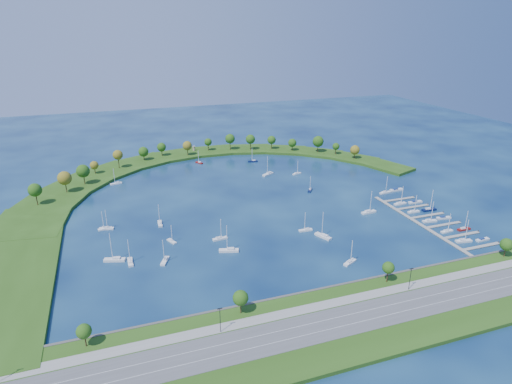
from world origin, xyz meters
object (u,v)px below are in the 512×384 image
object	(u,v)px
moored_boat_11	(106,228)
moored_boat_17	(369,212)
moored_boat_9	(172,241)
docked_boat_1	(483,239)
moored_boat_4	(160,223)
docked_boat_9	(415,202)
docked_boat_0	(464,240)
moored_boat_5	(105,228)
moored_boat_10	(350,262)
moored_boat_7	(116,183)
docked_boat_10	(385,192)
docked_boat_5	(443,218)
moored_boat_18	(253,161)
harbor_tower	(194,148)
docked_boat_7	(429,209)
moored_boat_6	(306,229)
docked_boat_2	(447,231)
moored_boat_0	(220,238)
moored_boat_8	(323,236)
docked_boat_3	(464,228)
moored_boat_1	(199,162)
moored_boat_3	(297,173)
moored_boat_12	(268,174)
moored_boat_16	(229,250)
moored_boat_14	(130,261)
moored_boat_15	(115,259)
docked_boat_8	(400,203)
moored_boat_2	(310,190)
dock_system	(429,221)
moored_boat_13	(165,260)
docked_boat_6	(414,211)

from	to	relation	value
moored_boat_11	moored_boat_17	world-z (taller)	moored_boat_17
moored_boat_9	docked_boat_1	distance (m)	159.80
moored_boat_4	docked_boat_9	world-z (taller)	moored_boat_4
moored_boat_9	docked_boat_0	bearing A→B (deg)	46.49
moored_boat_5	moored_boat_10	world-z (taller)	moored_boat_10
moored_boat_7	docked_boat_10	world-z (taller)	moored_boat_7
docked_boat_5	docked_boat_9	size ratio (longest dim) A/B	0.96
docked_boat_1	docked_boat_0	bearing A→B (deg)	167.39
moored_boat_18	docked_boat_0	xyz separation A→B (m)	(57.34, -166.13, 0.03)
harbor_tower	docked_boat_5	distance (m)	211.11
moored_boat_4	docked_boat_7	distance (m)	158.02
moored_boat_6	docked_boat_2	size ratio (longest dim) A/B	1.01
moored_boat_0	moored_boat_8	size ratio (longest dim) A/B	0.81
moored_boat_18	docked_boat_5	distance (m)	155.44
docked_boat_0	docked_boat_3	distance (m)	15.15
moored_boat_1	docked_boat_5	world-z (taller)	moored_boat_1
harbor_tower	moored_boat_0	size ratio (longest dim) A/B	0.35
moored_boat_8	moored_boat_9	xyz separation A→B (m)	(-75.60, 20.77, -0.13)
moored_boat_3	docked_boat_3	bearing A→B (deg)	-84.46
moored_boat_4	moored_boat_17	distance (m)	120.88
moored_boat_12	moored_boat_16	xyz separation A→B (m)	(-58.81, -101.76, -0.01)
moored_boat_1	docked_boat_0	size ratio (longest dim) A/B	0.84
moored_boat_6	moored_boat_14	world-z (taller)	moored_boat_14
moored_boat_7	moored_boat_14	size ratio (longest dim) A/B	0.97
moored_boat_5	moored_boat_11	bearing A→B (deg)	-177.43
moored_boat_3	docked_boat_1	world-z (taller)	moored_boat_3
moored_boat_15	moored_boat_10	bearing A→B (deg)	177.11
moored_boat_7	docked_boat_7	xyz separation A→B (m)	(174.86, -109.03, 0.05)
moored_boat_10	docked_boat_2	xyz separation A→B (m)	(65.97, 11.37, -0.02)
docked_boat_1	docked_boat_2	size ratio (longest dim) A/B	0.71
moored_boat_10	moored_boat_17	size ratio (longest dim) A/B	0.85
moored_boat_0	docked_boat_0	world-z (taller)	docked_boat_0
docked_boat_8	moored_boat_11	bearing A→B (deg)	167.83
moored_boat_0	moored_boat_6	world-z (taller)	moored_boat_0
moored_boat_2	docked_boat_10	distance (m)	49.03
moored_boat_0	moored_boat_12	xyz separation A→B (m)	(59.81, 88.06, 0.09)
moored_boat_1	docked_boat_0	bearing A→B (deg)	178.19
docked_boat_0	moored_boat_15	bearing A→B (deg)	176.83
dock_system	docked_boat_7	size ratio (longest dim) A/B	6.20
moored_boat_0	moored_boat_2	distance (m)	89.05
moored_boat_12	docked_boat_8	xyz separation A→B (m)	(57.21, -79.41, -0.08)
moored_boat_0	moored_boat_12	distance (m)	106.45
moored_boat_11	docked_boat_3	bearing A→B (deg)	-3.73
moored_boat_1	moored_boat_13	world-z (taller)	moored_boat_13
moored_boat_12	docked_boat_7	size ratio (longest dim) A/B	1.10
docked_boat_8	docked_boat_0	bearing A→B (deg)	-94.53
moored_boat_14	docked_boat_5	world-z (taller)	moored_boat_14
moored_boat_14	docked_boat_1	distance (m)	176.67
docked_boat_6	moored_boat_8	bearing A→B (deg)	-169.85
moored_boat_9	docked_boat_10	bearing A→B (deg)	74.48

